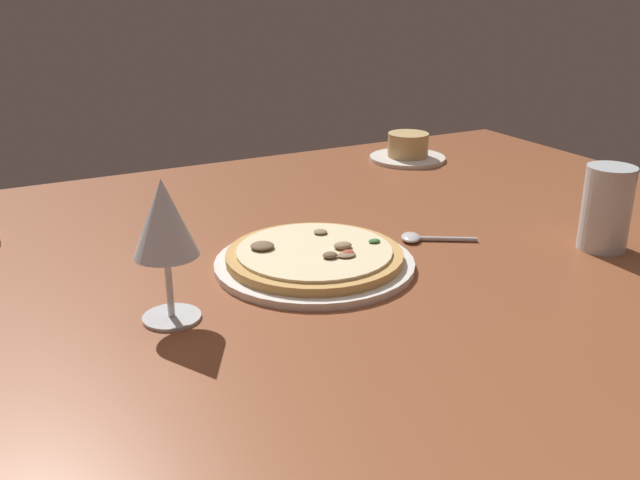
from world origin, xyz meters
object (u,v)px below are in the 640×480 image
(ramekin_on_saucer, at_px, (408,150))
(spoon, at_px, (420,238))
(pizza_main, at_px, (314,259))
(wine_glass_far, at_px, (164,222))
(water_glass, at_px, (606,212))

(ramekin_on_saucer, distance_m, spoon, 0.48)
(pizza_main, xyz_separation_m, wine_glass_far, (-0.21, -0.06, 0.10))
(wine_glass_far, bearing_deg, spoon, 10.49)
(wine_glass_far, xyz_separation_m, spoon, (0.40, 0.07, -0.11))
(ramekin_on_saucer, xyz_separation_m, spoon, (-0.25, -0.40, -0.02))
(water_glass, bearing_deg, wine_glass_far, 173.29)
(pizza_main, relative_size, water_glass, 2.22)
(ramekin_on_saucer, bearing_deg, water_glass, -94.51)
(ramekin_on_saucer, relative_size, wine_glass_far, 0.95)
(wine_glass_far, distance_m, water_glass, 0.61)
(ramekin_on_saucer, bearing_deg, pizza_main, -136.21)
(wine_glass_far, height_order, spoon, wine_glass_far)
(pizza_main, xyz_separation_m, ramekin_on_saucer, (0.44, 0.42, 0.01))
(pizza_main, xyz_separation_m, spoon, (0.18, 0.02, -0.01))
(pizza_main, distance_m, spoon, 0.18)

